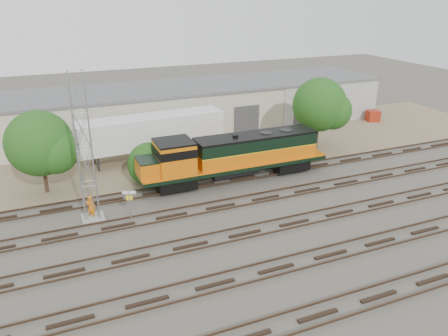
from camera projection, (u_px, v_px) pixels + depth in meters
name	position (u px, v px, depth m)	size (l,w,h in m)	color
ground	(228.00, 216.00, 33.10)	(140.00, 140.00, 0.00)	#47423A
dirt_strip	(172.00, 153.00, 45.93)	(80.00, 16.00, 0.02)	#726047
tracks	(245.00, 234.00, 30.51)	(80.00, 20.40, 0.28)	black
warehouse	(153.00, 110.00, 51.76)	(58.40, 10.40, 5.30)	beige
locomotive	(232.00, 156.00, 38.37)	(17.24, 3.03, 4.14)	black
signal_tower	(85.00, 152.00, 30.63)	(1.62, 1.62, 10.97)	gray
sign_post	(129.00, 199.00, 31.91)	(0.94, 0.38, 2.40)	gray
worker	(91.00, 207.00, 32.39)	(0.68, 0.44, 1.85)	orange
semi_trailer	(155.00, 132.00, 43.44)	(14.66, 3.68, 4.47)	silver
dumpster_blue	(322.00, 119.00, 55.39)	(1.60, 1.50, 1.50)	navy
dumpster_red	(373.00, 116.00, 56.85)	(1.50, 1.40, 1.40)	maroon
tree_west	(43.00, 145.00, 35.35)	(5.65, 5.38, 7.04)	#382619
tree_mid	(152.00, 165.00, 38.31)	(4.05, 3.86, 3.86)	#382619
tree_east	(323.00, 106.00, 45.53)	(5.91, 5.63, 7.60)	#382619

